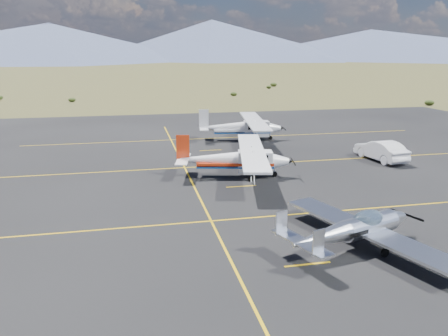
{
  "coord_description": "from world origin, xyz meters",
  "views": [
    {
      "loc": [
        -9.74,
        -18.67,
        8.41
      ],
      "look_at": [
        -4.38,
        6.41,
        1.6
      ],
      "focal_mm": 35.0,
      "sensor_mm": 36.0,
      "label": 1
    }
  ],
  "objects_px": {
    "aircraft_cessna": "(235,159)",
    "aircraft_low_wing": "(356,229)",
    "aircraft_plain": "(242,127)",
    "sedan": "(381,150)"
  },
  "relations": [
    {
      "from": "aircraft_cessna",
      "to": "aircraft_low_wing",
      "type": "bearing_deg",
      "value": -66.29
    },
    {
      "from": "aircraft_plain",
      "to": "sedan",
      "type": "height_order",
      "value": "aircraft_plain"
    },
    {
      "from": "aircraft_cessna",
      "to": "aircraft_plain",
      "type": "distance_m",
      "value": 13.13
    },
    {
      "from": "aircraft_low_wing",
      "to": "sedan",
      "type": "distance_m",
      "value": 17.72
    },
    {
      "from": "aircraft_cessna",
      "to": "aircraft_plain",
      "type": "xyz_separation_m",
      "value": [
        3.71,
        12.6,
        0.05
      ]
    },
    {
      "from": "aircraft_cessna",
      "to": "sedan",
      "type": "xyz_separation_m",
      "value": [
        12.55,
        2.26,
        -0.49
      ]
    },
    {
      "from": "aircraft_cessna",
      "to": "aircraft_plain",
      "type": "bearing_deg",
      "value": 85.91
    },
    {
      "from": "aircraft_plain",
      "to": "sedan",
      "type": "xyz_separation_m",
      "value": [
        8.85,
        -10.34,
        -0.54
      ]
    },
    {
      "from": "aircraft_low_wing",
      "to": "aircraft_cessna",
      "type": "xyz_separation_m",
      "value": [
        -2.49,
        12.33,
        0.35
      ]
    },
    {
      "from": "aircraft_cessna",
      "to": "sedan",
      "type": "relative_size",
      "value": 2.38
    }
  ]
}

